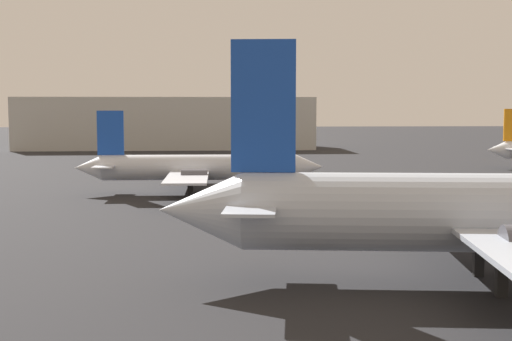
{
  "coord_description": "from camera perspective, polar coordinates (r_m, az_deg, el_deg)",
  "views": [
    {
      "loc": [
        0.09,
        -8.09,
        8.51
      ],
      "look_at": [
        4.47,
        51.4,
        3.04
      ],
      "focal_mm": 48.13,
      "sensor_mm": 36.0,
      "label": 1
    }
  ],
  "objects": [
    {
      "name": "airplane_distant",
      "position": [
        67.8,
        -4.95,
        0.25
      ],
      "size": [
        24.52,
        23.77,
        8.23
      ],
      "rotation": [
        0.0,
        0.0,
        -0.02
      ],
      "color": "silver",
      "rests_on": "ground_plane"
    },
    {
      "name": "terminal_building",
      "position": [
        145.62,
        -7.36,
        3.94
      ],
      "size": [
        60.26,
        18.18,
        10.62
      ],
      "primitive_type": "cube",
      "color": "#B7B7B2",
      "rests_on": "ground_plane"
    }
  ]
}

